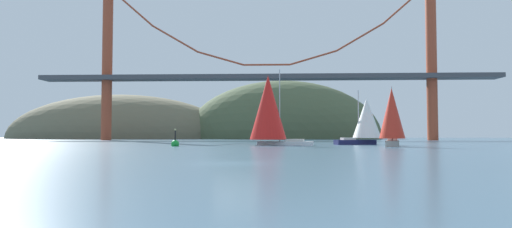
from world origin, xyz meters
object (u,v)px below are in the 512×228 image
(sailboat_red_spinnaker, at_px, (269,108))
(sailboat_white_mainsail, at_px, (366,120))
(channel_buoy, at_px, (175,144))
(sailboat_scarlet_sail, at_px, (392,116))

(sailboat_red_spinnaker, bearing_deg, sailboat_white_mainsail, 14.49)
(channel_buoy, bearing_deg, sailboat_scarlet_sail, -1.70)
(sailboat_scarlet_sail, distance_m, channel_buoy, 29.32)
(channel_buoy, bearing_deg, sailboat_white_mainsail, 20.79)
(sailboat_white_mainsail, bearing_deg, sailboat_scarlet_sail, -84.63)
(sailboat_red_spinnaker, distance_m, sailboat_white_mainsail, 15.89)
(sailboat_white_mainsail, bearing_deg, sailboat_red_spinnaker, -165.51)
(sailboat_red_spinnaker, height_order, channel_buoy, sailboat_red_spinnaker)
(sailboat_scarlet_sail, relative_size, sailboat_white_mainsail, 0.94)
(sailboat_scarlet_sail, relative_size, channel_buoy, 3.06)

